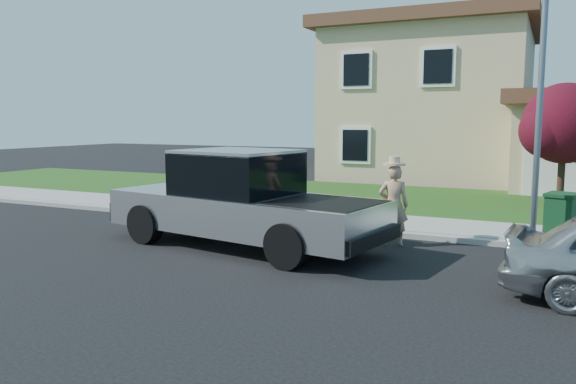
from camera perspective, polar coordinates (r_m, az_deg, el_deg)
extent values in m
plane|color=black|center=(10.94, -3.08, -6.51)|extent=(80.00, 80.00, 0.00)
cube|color=gray|center=(13.15, 6.82, -3.93)|extent=(40.00, 0.20, 0.12)
cube|color=gray|center=(14.18, 8.23, -3.07)|extent=(40.00, 2.00, 0.15)
cube|color=#204413|center=(18.48, 12.33, -0.82)|extent=(40.00, 7.00, 0.10)
cube|color=tan|center=(26.83, 14.54, 8.34)|extent=(8.00, 9.00, 6.40)
cube|color=#4C2D1E|center=(27.12, 14.78, 15.54)|extent=(8.80, 9.80, 0.50)
cube|color=white|center=(23.06, 6.97, 12.21)|extent=(1.30, 0.10, 1.50)
cube|color=white|center=(22.26, 15.00, 12.20)|extent=(1.30, 0.10, 1.50)
cube|color=black|center=(22.99, 6.86, 4.75)|extent=(1.30, 0.10, 1.50)
cylinder|color=black|center=(12.35, -14.30, -3.16)|extent=(0.87, 0.45, 0.83)
cylinder|color=black|center=(13.65, -8.23, -2.01)|extent=(0.87, 0.45, 0.83)
cylinder|color=black|center=(9.91, -0.10, -5.49)|extent=(0.87, 0.45, 0.83)
cylinder|color=black|center=(11.49, 5.37, -3.73)|extent=(0.87, 0.45, 0.83)
cube|color=#BABCC1|center=(11.64, -4.54, -2.07)|extent=(6.18, 3.03, 0.75)
cube|color=black|center=(11.64, -5.18, 1.84)|extent=(2.47, 2.27, 0.88)
cube|color=#BABCC1|center=(11.61, -5.20, 4.08)|extent=(2.47, 2.27, 0.08)
cube|color=black|center=(10.46, 3.83, -1.17)|extent=(2.14, 2.05, 0.06)
cube|color=black|center=(13.74, -14.24, -1.45)|extent=(0.45, 1.97, 0.42)
cube|color=black|center=(10.08, 8.78, -4.75)|extent=(0.45, 1.97, 0.26)
cube|color=black|center=(13.04, -4.81, 1.97)|extent=(0.16, 0.25, 0.19)
imported|color=tan|center=(11.90, 10.66, -1.33)|extent=(0.70, 0.54, 1.70)
cylinder|color=#D2A786|center=(11.80, 10.76, 2.85)|extent=(0.45, 0.45, 0.05)
cylinder|color=#D2A786|center=(11.80, 10.77, 3.18)|extent=(0.23, 0.23, 0.16)
cylinder|color=black|center=(18.51, 25.98, 1.34)|extent=(0.21, 0.21, 1.65)
sphere|color=#460F1A|center=(18.43, 26.26, 6.27)|extent=(2.37, 2.37, 2.37)
sphere|color=#460F1A|center=(18.13, 24.94, 5.69)|extent=(1.65, 1.65, 1.65)
cube|color=#0E3419|center=(12.98, 25.99, -2.37)|extent=(0.68, 0.74, 0.89)
cube|color=#0E3419|center=(12.91, 26.11, -0.26)|extent=(0.74, 0.81, 0.07)
cylinder|color=slate|center=(12.10, 24.11, 6.34)|extent=(0.12, 0.12, 5.08)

